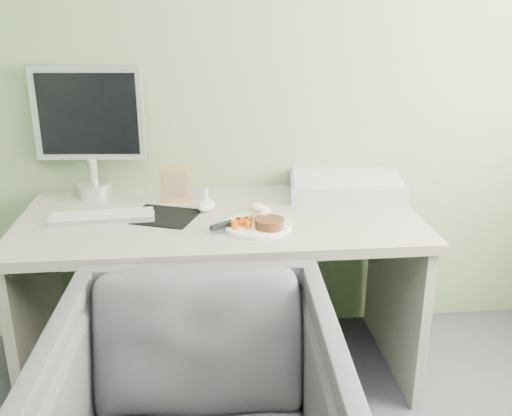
{
  "coord_description": "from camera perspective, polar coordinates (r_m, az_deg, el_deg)",
  "views": [
    {
      "loc": [
        -0.06,
        -0.53,
        1.54
      ],
      "look_at": [
        0.14,
        1.5,
        0.8
      ],
      "focal_mm": 40.0,
      "sensor_mm": 36.0,
      "label": 1
    }
  ],
  "objects": [
    {
      "name": "wall_back",
      "position": [
        2.53,
        -4.29,
        15.52
      ],
      "size": [
        3.5,
        0.0,
        3.5
      ],
      "primitive_type": "plane",
      "rotation": [
        1.57,
        0.0,
        0.0
      ],
      "color": "gray",
      "rests_on": "floor"
    },
    {
      "name": "desk",
      "position": [
        2.37,
        -3.56,
        -4.92
      ],
      "size": [
        1.6,
        0.75,
        0.73
      ],
      "color": "#A6998B",
      "rests_on": "floor"
    },
    {
      "name": "plate",
      "position": [
        2.18,
        0.17,
        -1.77
      ],
      "size": [
        0.26,
        0.26,
        0.01
      ],
      "primitive_type": "cylinder",
      "color": "white",
      "rests_on": "desk"
    },
    {
      "name": "steak",
      "position": [
        2.13,
        1.35,
        -1.51
      ],
      "size": [
        0.14,
        0.14,
        0.04
      ],
      "primitive_type": "cylinder",
      "rotation": [
        0.0,
        0.0,
        0.3
      ],
      "color": "black",
      "rests_on": "plate"
    },
    {
      "name": "potato_pile",
      "position": [
        2.21,
        0.58,
        -0.43
      ],
      "size": [
        0.13,
        0.11,
        0.06
      ],
      "primitive_type": "ellipsoid",
      "rotation": [
        0.0,
        0.0,
        -0.28
      ],
      "color": "tan",
      "rests_on": "plate"
    },
    {
      "name": "carrot_heap",
      "position": [
        2.14,
        -1.5,
        -1.3
      ],
      "size": [
        0.07,
        0.06,
        0.04
      ],
      "primitive_type": "cube",
      "rotation": [
        0.0,
        0.0,
        -0.12
      ],
      "color": "#EF5305",
      "rests_on": "plate"
    },
    {
      "name": "steak_knife",
      "position": [
        2.15,
        -2.54,
        -1.5
      ],
      "size": [
        0.22,
        0.17,
        0.02
      ],
      "rotation": [
        0.0,
        0.0,
        0.62
      ],
      "color": "silver",
      "rests_on": "plate"
    },
    {
      "name": "mousepad",
      "position": [
        2.31,
        -9.27,
        -0.81
      ],
      "size": [
        0.32,
        0.3,
        0.0
      ],
      "primitive_type": "cube",
      "rotation": [
        0.0,
        0.0,
        -0.36
      ],
      "color": "black",
      "rests_on": "desk"
    },
    {
      "name": "keyboard",
      "position": [
        2.33,
        -15.14,
        -0.83
      ],
      "size": [
        0.4,
        0.15,
        0.02
      ],
      "primitive_type": "cube",
      "rotation": [
        0.0,
        0.0,
        0.07
      ],
      "color": "white",
      "rests_on": "desk"
    },
    {
      "name": "computer_mouse",
      "position": [
        2.36,
        -4.98,
        0.26
      ],
      "size": [
        0.1,
        0.13,
        0.04
      ],
      "primitive_type": "ellipsoid",
      "rotation": [
        0.0,
        0.0,
        -0.31
      ],
      "color": "white",
      "rests_on": "desk"
    },
    {
      "name": "photo_frame",
      "position": [
        2.45,
        -8.04,
        2.43
      ],
      "size": [
        0.13,
        0.02,
        0.17
      ],
      "primitive_type": "cube",
      "rotation": [
        0.0,
        0.0,
        0.06
      ],
      "color": "#A57C4D",
      "rests_on": "desk"
    },
    {
      "name": "eyedrop_bottle",
      "position": [
        2.48,
        -5.06,
        1.44
      ],
      "size": [
        0.02,
        0.02,
        0.06
      ],
      "color": "white",
      "rests_on": "desk"
    },
    {
      "name": "scanner",
      "position": [
        2.57,
        8.97,
        2.13
      ],
      "size": [
        0.53,
        0.39,
        0.08
      ],
      "primitive_type": "cube",
      "rotation": [
        0.0,
        0.0,
        -0.14
      ],
      "color": "#A2A3A8",
      "rests_on": "desk"
    },
    {
      "name": "monitor",
      "position": [
        2.56,
        -16.33,
        7.99
      ],
      "size": [
        0.47,
        0.15,
        0.56
      ],
      "rotation": [
        0.0,
        0.0,
        -0.09
      ],
      "color": "silver",
      "rests_on": "desk"
    }
  ]
}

